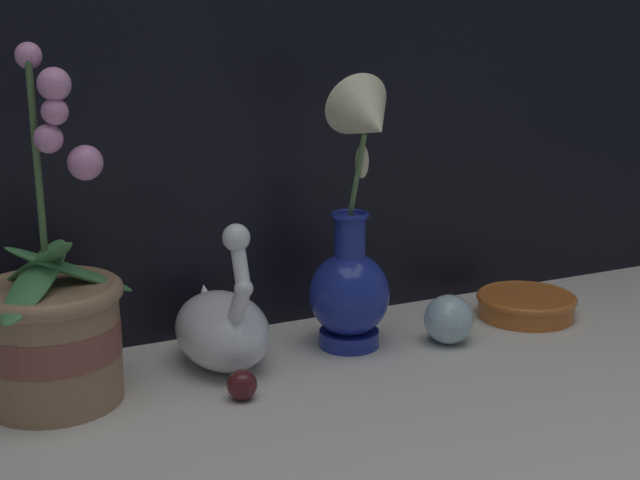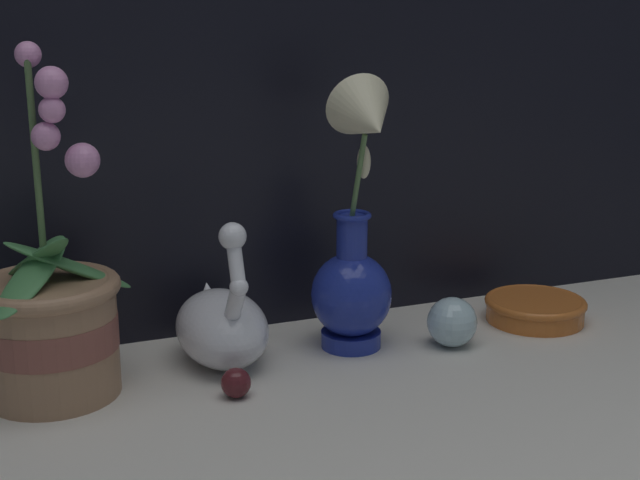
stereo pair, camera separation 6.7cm
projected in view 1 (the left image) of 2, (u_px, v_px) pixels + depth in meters
The scene contains 7 objects.
ground_plane at pixel (371, 400), 1.06m from camera, with size 2.80×2.80×0.00m, color beige.
orchid_potted_plant at pixel (51, 326), 1.03m from camera, with size 0.19×0.21×0.42m.
swan_figurine at pixel (222, 326), 1.15m from camera, with size 0.12×0.20×0.20m.
blue_vase at pixel (354, 252), 1.18m from camera, with size 0.11×0.15×0.37m.
glass_sphere at pixel (449, 319), 1.23m from camera, with size 0.07×0.07×0.07m.
amber_dish at pixel (526, 304), 1.34m from camera, with size 0.15×0.15×0.03m.
glass_bauble at pixel (242, 385), 1.06m from camera, with size 0.04×0.04×0.04m.
Camera 1 is at (-0.47, -0.86, 0.45)m, focal length 50.00 mm.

